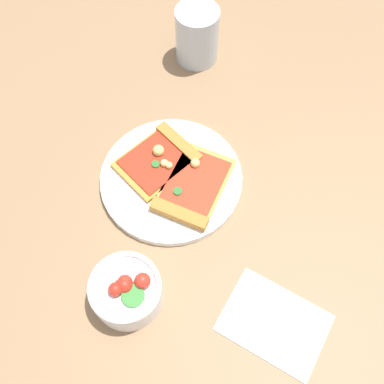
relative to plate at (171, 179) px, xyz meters
name	(u,v)px	position (x,y,z in m)	size (l,w,h in m)	color
ground_plane	(188,157)	(0.02, 0.05, -0.01)	(2.40, 2.40, 0.00)	#93704C
plate	(171,179)	(0.00, 0.00, 0.00)	(0.24, 0.24, 0.01)	white
pizza_slice_near	(161,158)	(-0.02, 0.03, 0.01)	(0.15, 0.16, 0.03)	gold
pizza_slice_far	(192,189)	(0.04, -0.02, 0.01)	(0.12, 0.16, 0.02)	gold
salad_bowl	(127,291)	(-0.02, -0.20, 0.02)	(0.10, 0.10, 0.07)	white
soda_glass	(197,36)	(-0.01, 0.29, 0.04)	(0.08, 0.08, 0.11)	silver
paper_napkin	(274,323)	(0.20, -0.20, -0.01)	(0.15, 0.11, 0.00)	white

